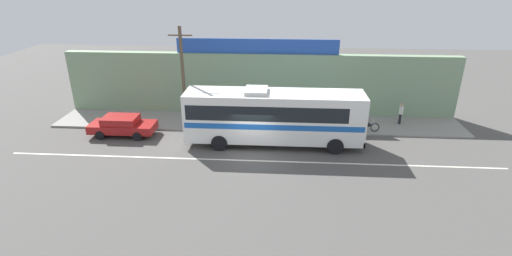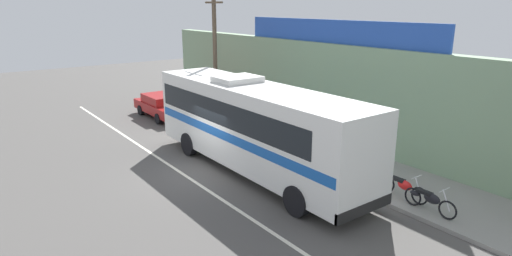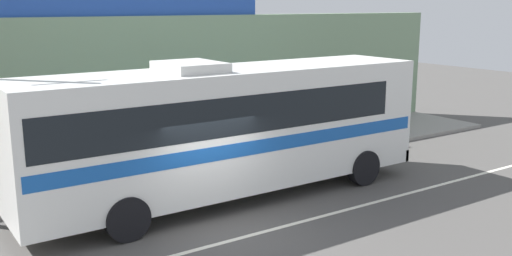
# 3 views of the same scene
# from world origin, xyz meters

# --- Properties ---
(ground_plane) EXTENTS (70.00, 70.00, 0.00)m
(ground_plane) POSITION_xyz_m (0.00, 0.00, 0.00)
(ground_plane) COLOR #4F4C49
(sidewalk_slab) EXTENTS (30.00, 3.60, 0.14)m
(sidewalk_slab) POSITION_xyz_m (0.00, 5.20, 0.07)
(sidewalk_slab) COLOR gray
(sidewalk_slab) RESTS_ON ground_plane
(storefront_facade) EXTENTS (30.00, 0.70, 4.80)m
(storefront_facade) POSITION_xyz_m (0.00, 7.35, 2.40)
(storefront_facade) COLOR gray
(storefront_facade) RESTS_ON ground_plane
(storefront_billboard) EXTENTS (12.17, 0.12, 1.10)m
(storefront_billboard) POSITION_xyz_m (-0.15, 7.35, 5.35)
(storefront_billboard) COLOR #234CAD
(storefront_billboard) RESTS_ON storefront_facade
(road_center_stripe) EXTENTS (30.00, 0.14, 0.01)m
(road_center_stripe) POSITION_xyz_m (0.00, -0.80, 0.00)
(road_center_stripe) COLOR silver
(road_center_stripe) RESTS_ON ground_plane
(intercity_bus) EXTENTS (11.38, 2.63, 3.78)m
(intercity_bus) POSITION_xyz_m (1.22, 1.67, 2.07)
(intercity_bus) COLOR white
(intercity_bus) RESTS_ON ground_plane
(parked_car) EXTENTS (4.46, 1.87, 1.37)m
(parked_car) POSITION_xyz_m (-9.16, 2.44, 0.74)
(parked_car) COLOR maroon
(parked_car) RESTS_ON ground_plane
(utility_pole) EXTENTS (1.60, 0.22, 7.15)m
(utility_pole) POSITION_xyz_m (-4.99, 3.76, 3.85)
(utility_pole) COLOR brown
(utility_pole) RESTS_ON sidewalk_slab
(motorcycle_orange) EXTENTS (1.91, 0.56, 0.94)m
(motorcycle_orange) POSITION_xyz_m (6.55, 4.14, 0.57)
(motorcycle_orange) COLOR black
(motorcycle_orange) RESTS_ON sidewalk_slab
(motorcycle_blue) EXTENTS (1.85, 0.56, 0.94)m
(motorcycle_blue) POSITION_xyz_m (7.71, 3.92, 0.57)
(motorcycle_blue) COLOR black
(motorcycle_blue) RESTS_ON sidewalk_slab
(pedestrian_far_left) EXTENTS (0.30, 0.48, 1.58)m
(pedestrian_far_left) POSITION_xyz_m (1.06, 5.52, 1.05)
(pedestrian_far_left) COLOR black
(pedestrian_far_left) RESTS_ON sidewalk_slab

